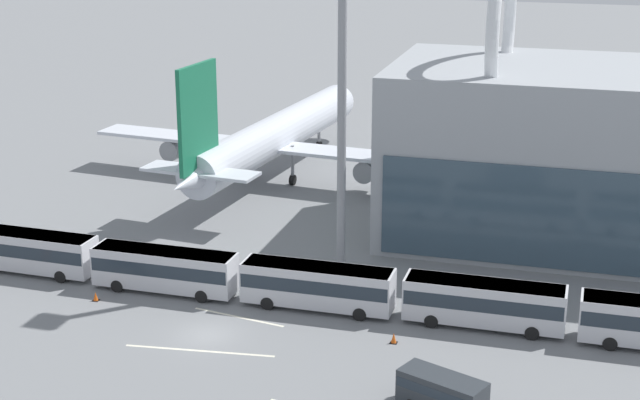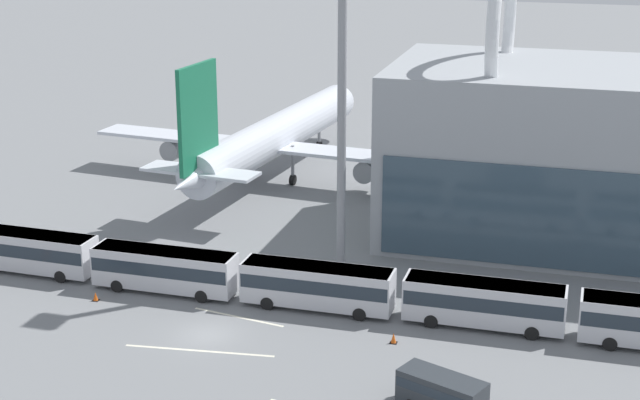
# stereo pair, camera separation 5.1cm
# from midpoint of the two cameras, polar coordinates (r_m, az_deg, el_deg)

# --- Properties ---
(ground_plane) EXTENTS (440.00, 440.00, 0.00)m
(ground_plane) POSITION_cam_midpoint_polar(r_m,az_deg,el_deg) (69.98, -6.61, -7.80)
(ground_plane) COLOR slate
(airliner_at_gate_near) EXTENTS (40.29, 42.00, 15.09)m
(airliner_at_gate_near) POSITION_cam_midpoint_polar(r_m,az_deg,el_deg) (103.79, -2.96, 3.63)
(airliner_at_gate_near) COLOR silver
(airliner_at_gate_near) RESTS_ON ground_plane
(shuttle_bus_0) EXTENTS (11.48, 2.98, 3.38)m
(shuttle_bus_0) POSITION_cam_midpoint_polar(r_m,az_deg,el_deg) (83.08, -16.58, -2.77)
(shuttle_bus_0) COLOR silver
(shuttle_bus_0) RESTS_ON ground_plane
(shuttle_bus_1) EXTENTS (11.43, 2.78, 3.38)m
(shuttle_bus_1) POSITION_cam_midpoint_polar(r_m,az_deg,el_deg) (76.84, -9.04, -3.91)
(shuttle_bus_1) COLOR silver
(shuttle_bus_1) RESTS_ON ground_plane
(shuttle_bus_2) EXTENTS (11.41, 2.72, 3.38)m
(shuttle_bus_2) POSITION_cam_midpoint_polar(r_m,az_deg,el_deg) (72.85, -0.17, -4.91)
(shuttle_bus_2) COLOR silver
(shuttle_bus_2) RESTS_ON ground_plane
(shuttle_bus_3) EXTENTS (11.42, 2.75, 3.38)m
(shuttle_bus_3) POSITION_cam_midpoint_polar(r_m,az_deg,el_deg) (70.92, 9.51, -5.82)
(shuttle_bus_3) COLOR silver
(shuttle_bus_3) RESTS_ON ground_plane
(service_van_foreground) EXTENTS (5.71, 3.93, 2.33)m
(service_van_foreground) POSITION_cam_midpoint_polar(r_m,az_deg,el_deg) (59.97, 7.10, -10.95)
(service_van_foreground) COLOR #2D3338
(service_van_foreground) RESTS_ON ground_plane
(floodlight_mast) EXTENTS (2.35, 2.35, 29.61)m
(floodlight_mast) POSITION_cam_midpoint_polar(r_m,az_deg,el_deg) (76.53, 1.28, 8.07)
(floodlight_mast) COLOR gray
(floodlight_mast) RESTS_ON ground_plane
(lane_stripe_1) EXTENTS (10.40, 1.46, 0.01)m
(lane_stripe_1) POSITION_cam_midpoint_polar(r_m,az_deg,el_deg) (67.78, -7.04, -8.70)
(lane_stripe_1) COLOR silver
(lane_stripe_1) RESTS_ON ground_plane
(lane_stripe_4) EXTENTS (7.40, 1.50, 0.01)m
(lane_stripe_4) POSITION_cam_midpoint_polar(r_m,az_deg,el_deg) (72.46, -4.77, -6.81)
(lane_stripe_4) COLOR silver
(lane_stripe_4) RESTS_ON ground_plane
(traffic_cone_1) EXTENTS (0.51, 0.51, 0.74)m
(traffic_cone_1) POSITION_cam_midpoint_polar(r_m,az_deg,el_deg) (68.41, 4.29, -8.01)
(traffic_cone_1) COLOR black
(traffic_cone_1) RESTS_ON ground_plane
(traffic_cone_2) EXTENTS (0.51, 0.51, 0.67)m
(traffic_cone_2) POSITION_cam_midpoint_polar(r_m,az_deg,el_deg) (76.78, -12.94, -5.50)
(traffic_cone_2) COLOR black
(traffic_cone_2) RESTS_ON ground_plane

